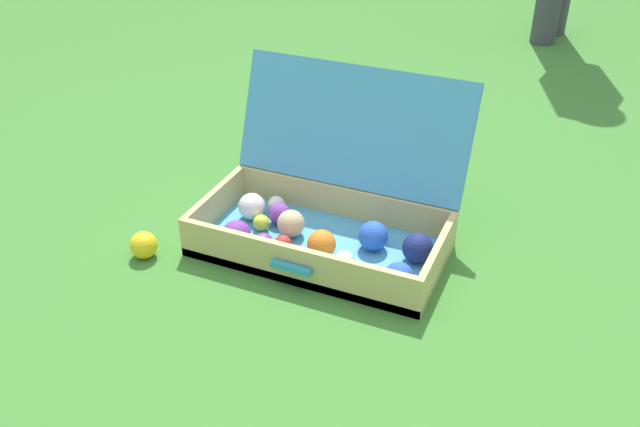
{
  "coord_description": "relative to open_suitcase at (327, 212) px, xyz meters",
  "views": [
    {
      "loc": [
        0.67,
        -1.35,
        1.1
      ],
      "look_at": [
        0.05,
        0.07,
        0.12
      ],
      "focal_mm": 38.79,
      "sensor_mm": 36.0,
      "label": 1
    }
  ],
  "objects": [
    {
      "name": "ground_plane",
      "position": [
        -0.05,
        -0.12,
        -0.1
      ],
      "size": [
        16.0,
        16.0,
        0.0
      ],
      "primitive_type": "plane",
      "color": "#3D7A2D"
    },
    {
      "name": "open_suitcase",
      "position": [
        0.0,
        0.0,
        0.0
      ],
      "size": [
        0.67,
        0.5,
        0.44
      ],
      "color": "#4799C6",
      "rests_on": "ground"
    },
    {
      "name": "stray_ball_on_grass",
      "position": [
        -0.42,
        -0.26,
        -0.06
      ],
      "size": [
        0.07,
        0.07,
        0.07
      ],
      "primitive_type": "sphere",
      "color": "yellow",
      "rests_on": "ground"
    }
  ]
}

